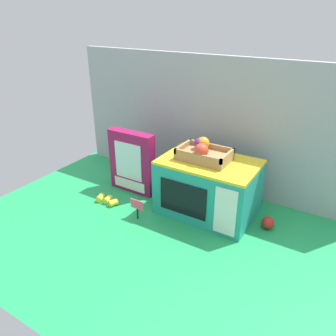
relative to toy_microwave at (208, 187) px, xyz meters
name	(u,v)px	position (x,y,z in m)	size (l,w,h in m)	color
ground_plane	(181,207)	(-0.13, -0.03, -0.13)	(1.70, 1.70, 0.00)	#219E54
display_back_panel	(210,124)	(-0.13, 0.26, 0.21)	(1.61, 0.03, 0.69)	#A0A3A8
toy_microwave	(208,187)	(0.00, 0.00, 0.00)	(0.44, 0.30, 0.27)	teal
food_groups_crate	(203,152)	(-0.03, 0.00, 0.17)	(0.23, 0.15, 0.09)	#A37F51
cookie_set_box	(132,162)	(-0.43, -0.01, 0.03)	(0.26, 0.06, 0.33)	#99144C
price_sign	(137,206)	(-0.25, -0.22, -0.07)	(0.07, 0.01, 0.10)	black
loose_toy_banana	(107,200)	(-0.46, -0.19, -0.12)	(0.13, 0.06, 0.03)	yellow
loose_toy_apple	(268,223)	(0.29, 0.02, -0.11)	(0.06, 0.06, 0.06)	red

